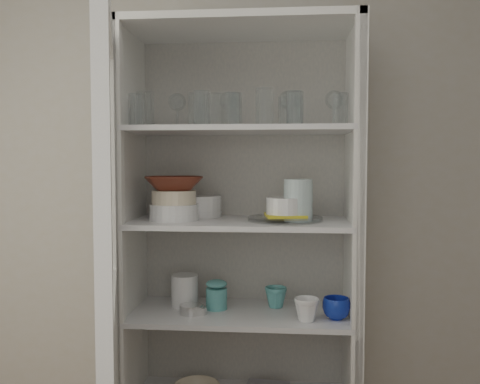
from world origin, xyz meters
The scene contains 33 objects.
wall_back centered at (0.00, 1.50, 1.30)m, with size 3.60×0.02×2.60m, color #A9A291.
pantry_cabinet centered at (0.20, 1.34, 0.94)m, with size 1.00×0.45×2.10m.
cupboard_door centered at (-0.16, 0.62, 0.87)m, with size 0.32×0.87×2.00m.
tumbler_0 centered at (-0.21, 1.12, 1.73)m, with size 0.06×0.06×0.13m, color silver.
tumbler_1 centered at (0.06, 1.11, 1.73)m, with size 0.07×0.07×0.14m, color silver.
tumbler_2 centered at (0.19, 1.12, 1.72)m, with size 0.06×0.06×0.13m, color silver.
tumbler_3 centered at (0.31, 1.11, 1.73)m, with size 0.07×0.07×0.14m, color silver.
tumbler_4 centered at (0.43, 1.17, 1.73)m, with size 0.07×0.07×0.14m, color silver.
tumbler_5 centered at (0.43, 1.15, 1.73)m, with size 0.07×0.07×0.14m, color silver.
tumbler_6 centered at (0.61, 1.12, 1.72)m, with size 0.06×0.06×0.12m, color silver.
tumbler_7 centered at (-0.21, 1.25, 1.74)m, with size 0.08×0.08×0.16m, color silver.
tumbler_8 centered at (0.01, 1.27, 1.74)m, with size 0.07×0.07×0.15m, color silver.
tumbler_9 centered at (0.09, 1.27, 1.73)m, with size 0.07×0.07×0.15m, color silver.
tumbler_10 centered at (0.16, 1.29, 1.74)m, with size 0.08×0.08×0.15m, color silver.
tumbler_11 centered at (0.40, 1.27, 1.73)m, with size 0.06×0.06×0.13m, color silver.
goblet_0 centered at (-0.10, 1.39, 1.75)m, with size 0.08×0.08×0.18m, color silver, non-canonical shape.
goblet_1 centered at (0.14, 1.39, 1.75)m, with size 0.08×0.08×0.19m, color silver, non-canonical shape.
goblet_2 centered at (0.41, 1.38, 1.75)m, with size 0.08×0.08×0.19m, color silver, non-canonical shape.
goblet_3 centered at (0.61, 1.38, 1.75)m, with size 0.08×0.08×0.18m, color silver, non-canonical shape.
plate_stack_front centered at (-0.09, 1.25, 1.30)m, with size 0.21×0.21×0.07m, color white.
plate_stack_back centered at (0.00, 1.40, 1.31)m, with size 0.21×0.21×0.10m, color white.
cream_bowl centered at (-0.09, 1.25, 1.36)m, with size 0.19×0.19×0.06m, color beige.
terracotta_bowl centered at (-0.09, 1.25, 1.42)m, with size 0.25×0.25×0.06m, color #512013.
glass_platter centered at (0.40, 1.26, 1.27)m, with size 0.32×0.32×0.02m, color silver.
yellow_trivet centered at (0.40, 1.26, 1.28)m, with size 0.17×0.17×0.01m, color gold.
white_ramekin centered at (0.40, 1.26, 1.33)m, with size 0.16×0.16×0.07m, color white.
grey_bowl_stack centered at (0.45, 1.25, 1.35)m, with size 0.12×0.12×0.18m, color #AFC4C4.
mug_blue centered at (0.61, 1.18, 0.91)m, with size 0.11×0.11×0.09m, color navy.
mug_teal centered at (0.36, 1.33, 0.91)m, with size 0.10×0.10×0.09m, color teal.
mug_white centered at (0.49, 1.15, 0.91)m, with size 0.10×0.10×0.10m, color white.
teal_jar centered at (0.09, 1.29, 0.92)m, with size 0.09×0.09×0.11m.
measuring_cups centered at (-0.01, 1.21, 0.88)m, with size 0.10×0.10×0.04m, color silver.
white_canister centered at (-0.06, 1.32, 0.93)m, with size 0.12×0.12×0.14m, color white.
Camera 1 is at (0.39, -0.92, 1.52)m, focal length 38.00 mm.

